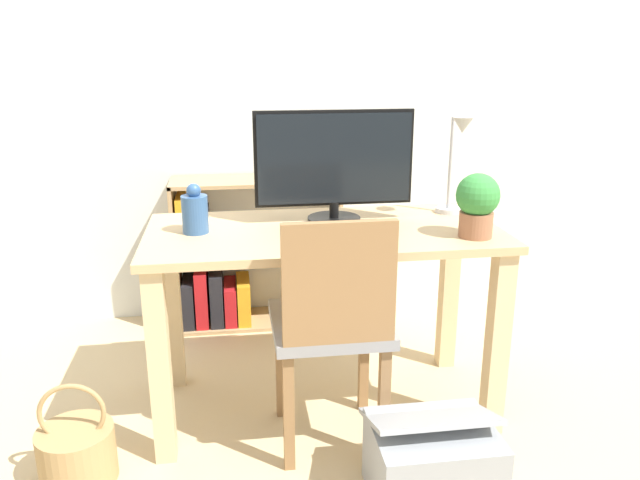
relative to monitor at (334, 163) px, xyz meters
The scene contains 12 objects.
ground_plane 0.97m from the monitor, 117.90° to the right, with size 10.00×10.00×0.00m, color #CCB284.
wall_back 0.98m from the monitor, 93.39° to the left, with size 8.00×0.05×2.60m.
desk 0.39m from the monitor, 117.90° to the right, with size 1.29×0.62×0.73m.
monitor is the anchor object (origin of this frame).
keyboard 0.25m from the monitor, 100.98° to the right, with size 0.36×0.13×0.02m.
vase 0.54m from the monitor, behind, with size 0.09×0.09×0.18m.
desk_lamp 0.48m from the monitor, ahead, with size 0.10×0.19×0.39m.
potted_plant 0.54m from the monitor, 31.00° to the right, with size 0.15×0.15×0.23m.
chair 0.61m from the monitor, 100.00° to the right, with size 0.40×0.40×0.87m.
bookshelf 1.06m from the monitor, 118.86° to the left, with size 0.83×0.28×0.76m.
basket 1.33m from the monitor, 154.93° to the right, with size 0.25×0.25×0.36m.
storage_box 1.10m from the monitor, 74.16° to the right, with size 0.38×0.37×0.33m.
Camera 1 is at (-0.33, -2.17, 1.37)m, focal length 35.00 mm.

